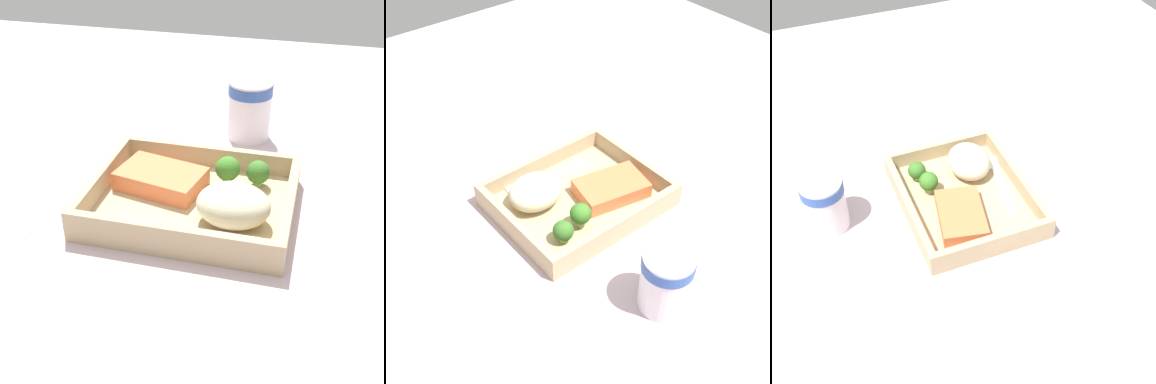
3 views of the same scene
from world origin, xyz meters
The scene contains 10 objects.
ground_plane centered at (0.00, 0.00, -1.00)cm, with size 160.00×160.00×2.00cm, color beige.
takeout_tray centered at (0.00, 0.00, 0.60)cm, with size 26.78×21.74×1.20cm, color tan.
tray_rim centered at (0.00, 0.00, 2.73)cm, with size 26.78×21.74×3.06cm.
salmon_fillet centered at (-5.07, 2.58, 2.50)cm, with size 11.45×7.50×2.60cm, color #F17847.
mashed_potatoes centered at (6.15, -3.43, 3.84)cm, with size 9.31×7.63×5.29cm, color beige.
broccoli_floret_1 centered at (7.84, 6.12, 3.32)cm, with size 3.28×3.28×3.84cm.
broccoli_floret_2 centered at (3.73, 5.24, 3.75)cm, with size 3.44×3.44×4.40cm.
fork centered at (1.65, -7.73, 1.42)cm, with size 15.87×3.94×0.44cm.
paper_cup centered at (3.77, 23.41, 5.45)cm, with size 7.21×7.21×9.75cm.
receipt_slip centered at (-20.75, -5.19, 0.12)cm, with size 7.18×11.45×0.24cm, color white.
Camera 2 is at (41.83, 51.69, 61.42)cm, focal length 50.00 mm.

